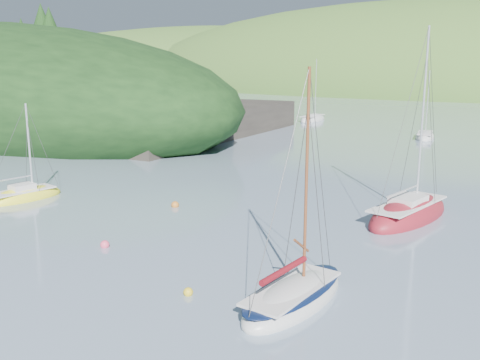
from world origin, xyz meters
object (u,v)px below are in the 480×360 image
Objects in this scene: daysailer_white at (294,298)px; sloop_red at (408,215)px; distant_sloop_c at (313,120)px; sailboat_yellow at (24,197)px; distant_sloop_a at (425,137)px.

sloop_red is (-0.92, 13.68, 0.01)m from daysailer_white.
sloop_red is 1.15× the size of distant_sloop_c.
sailboat_yellow is 55.61m from distant_sloop_c.
daysailer_white is 1.08× the size of distant_sloop_a.
distant_sloop_a reaches higher than sailboat_yellow.
distant_sloop_c reaches higher than daysailer_white.
sloop_red is at bearing -60.64° from distant_sloop_c.
distant_sloop_c reaches higher than sailboat_yellow.
sailboat_yellow is at bearing -148.20° from sloop_red.
distant_sloop_a is at bearing 112.31° from sloop_red.
distant_sloop_c is at bearing 118.06° from daysailer_white.
distant_sloop_c is at bearing 139.88° from distant_sloop_a.
distant_sloop_c is at bearing 130.80° from sloop_red.
daysailer_white is 0.91× the size of distant_sloop_c.
distant_sloop_a is 22.66m from distant_sloop_c.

